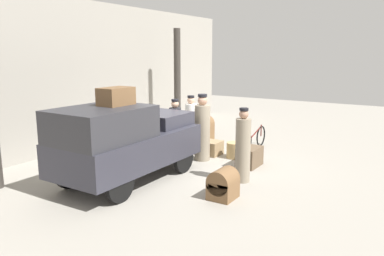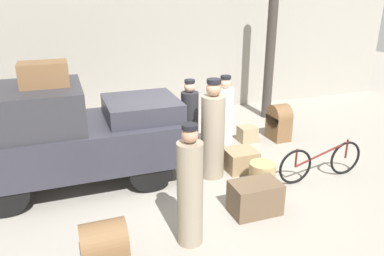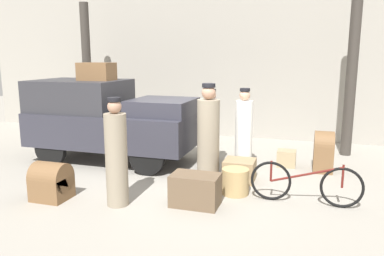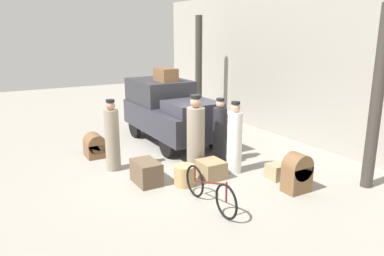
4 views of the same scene
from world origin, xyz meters
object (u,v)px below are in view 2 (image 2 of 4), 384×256
(truck, at_px, (65,132))
(suitcase_tan_flat, at_px, (240,160))
(conductor_in_dark_uniform, at_px, (224,120))
(porter_with_bicycle, at_px, (190,191))
(wicker_basket, at_px, (262,175))
(porter_carrying_trunk, at_px, (213,134))
(bicycle, at_px, (321,162))
(trunk_barrel_dark, at_px, (279,122))
(suitcase_small_leather, at_px, (255,198))
(trunk_on_truck_roof, at_px, (44,74))
(trunk_wicker_pale, at_px, (104,246))
(porter_lifting_near_truck, at_px, (190,124))
(suitcase_black_upright, at_px, (247,134))

(truck, bearing_deg, suitcase_tan_flat, -9.60)
(conductor_in_dark_uniform, height_order, porter_with_bicycle, porter_with_bicycle)
(wicker_basket, relative_size, conductor_in_dark_uniform, 0.27)
(porter_carrying_trunk, bearing_deg, porter_with_bicycle, -121.37)
(bicycle, xyz_separation_m, conductor_in_dark_uniform, (-1.25, 1.49, 0.44))
(wicker_basket, distance_m, conductor_in_dark_uniform, 1.51)
(wicker_basket, xyz_separation_m, porter_carrying_trunk, (-0.66, 0.67, 0.61))
(conductor_in_dark_uniform, xyz_separation_m, porter_carrying_trunk, (-0.56, -0.73, 0.05))
(porter_with_bicycle, relative_size, trunk_barrel_dark, 2.06)
(trunk_barrel_dark, bearing_deg, truck, -172.65)
(conductor_in_dark_uniform, height_order, suitcase_small_leather, conductor_in_dark_uniform)
(porter_with_bicycle, height_order, trunk_on_truck_roof, trunk_on_truck_roof)
(trunk_wicker_pale, xyz_separation_m, suitcase_tan_flat, (2.79, 1.85, -0.10))
(porter_with_bicycle, bearing_deg, trunk_barrel_dark, 42.09)
(porter_lifting_near_truck, height_order, porter_carrying_trunk, porter_carrying_trunk)
(trunk_wicker_pale, bearing_deg, suitcase_tan_flat, 33.53)
(suitcase_tan_flat, bearing_deg, porter_lifting_near_truck, 135.60)
(truck, height_order, trunk_on_truck_roof, trunk_on_truck_roof)
(porter_lifting_near_truck, bearing_deg, trunk_wicker_pale, -128.03)
(bicycle, height_order, conductor_in_dark_uniform, conductor_in_dark_uniform)
(truck, bearing_deg, porter_carrying_trunk, -12.97)
(conductor_in_dark_uniform, height_order, suitcase_black_upright, conductor_in_dark_uniform)
(truck, distance_m, conductor_in_dark_uniform, 3.05)
(trunk_barrel_dark, bearing_deg, conductor_in_dark_uniform, -164.38)
(trunk_wicker_pale, bearing_deg, suitcase_black_upright, 40.66)
(bicycle, height_order, trunk_on_truck_roof, trunk_on_truck_roof)
(porter_lifting_near_truck, xyz_separation_m, trunk_on_truck_roof, (-2.53, -0.22, 1.23))
(suitcase_small_leather, bearing_deg, suitcase_tan_flat, 72.05)
(porter_with_bicycle, bearing_deg, trunk_wicker_pale, -174.60)
(wicker_basket, bearing_deg, trunk_on_truck_roof, 159.67)
(suitcase_small_leather, distance_m, suitcase_black_upright, 2.91)
(trunk_barrel_dark, bearing_deg, trunk_wicker_pale, -145.52)
(truck, distance_m, suitcase_tan_flat, 3.22)
(suitcase_small_leather, bearing_deg, wicker_basket, 52.90)
(truck, height_order, trunk_barrel_dark, truck)
(porter_lifting_near_truck, bearing_deg, bicycle, -38.58)
(truck, distance_m, suitcase_small_leather, 3.33)
(suitcase_small_leather, xyz_separation_m, suitcase_black_upright, (1.25, 2.63, -0.08))
(trunk_barrel_dark, distance_m, suitcase_black_upright, 0.78)
(bicycle, distance_m, conductor_in_dark_uniform, 2.00)
(conductor_in_dark_uniform, relative_size, trunk_wicker_pale, 2.71)
(porter_carrying_trunk, distance_m, suitcase_black_upright, 2.01)
(wicker_basket, height_order, trunk_on_truck_roof, trunk_on_truck_roof)
(conductor_in_dark_uniform, distance_m, porter_lifting_near_truck, 0.72)
(porter_with_bicycle, bearing_deg, truck, 122.65)
(porter_lifting_near_truck, relative_size, porter_carrying_trunk, 0.91)
(wicker_basket, relative_size, porter_with_bicycle, 0.27)
(bicycle, distance_m, trunk_on_truck_roof, 4.98)
(bicycle, relative_size, trunk_barrel_dark, 2.09)
(truck, bearing_deg, trunk_wicker_pale, -82.97)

